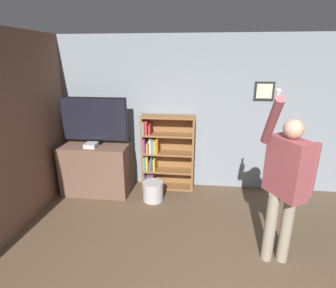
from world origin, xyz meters
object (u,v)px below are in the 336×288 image
Objects in this scene: bookshelf at (163,154)px; waste_bin at (153,191)px; person at (286,180)px; game_console at (91,145)px; television at (94,120)px.

waste_bin is at bearing -102.22° from bookshelf.
bookshelf reaches higher than waste_bin.
person is 5.98× the size of waste_bin.
game_console is 1.26m from bookshelf.
person is at bearing -35.73° from waste_bin.
television is at bearing -169.01° from bookshelf.
game_console is 3.03m from person.
television reaches higher than game_console.
waste_bin is (-0.11, -0.50, -0.50)m from bookshelf.
bookshelf is 0.67× the size of person.
game_console is 0.61× the size of waste_bin.
bookshelf is 2.36m from person.
television is 0.43m from game_console.
television is at bearing 165.33° from waste_bin.
person reaches higher than bookshelf.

